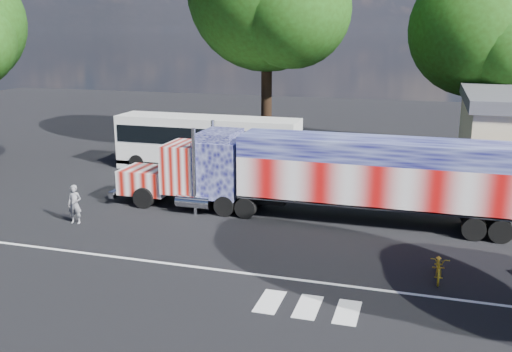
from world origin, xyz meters
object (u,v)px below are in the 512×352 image
(semi_truck, at_px, (326,174))
(tree_ne_a, at_px, (479,31))
(coach_bus, at_px, (208,143))
(bicycle, at_px, (439,266))
(woman, at_px, (75,204))

(semi_truck, distance_m, tree_ne_a, 16.56)
(coach_bus, distance_m, bicycle, 17.95)
(bicycle, xyz_separation_m, tree_ne_a, (1.88, 19.17, 7.67))
(bicycle, bearing_deg, woman, 174.61)
(woman, bearing_deg, semi_truck, 15.36)
(woman, distance_m, bicycle, 15.16)
(woman, xyz_separation_m, bicycle, (15.08, -1.47, -0.40))
(tree_ne_a, bearing_deg, coach_bus, -155.07)
(semi_truck, height_order, tree_ne_a, tree_ne_a)
(semi_truck, height_order, coach_bus, semi_truck)
(semi_truck, distance_m, coach_bus, 10.79)
(tree_ne_a, bearing_deg, semi_truck, -115.83)
(coach_bus, relative_size, woman, 6.43)
(coach_bus, relative_size, tree_ne_a, 0.90)
(woman, xyz_separation_m, tree_ne_a, (16.97, 17.70, 7.26))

